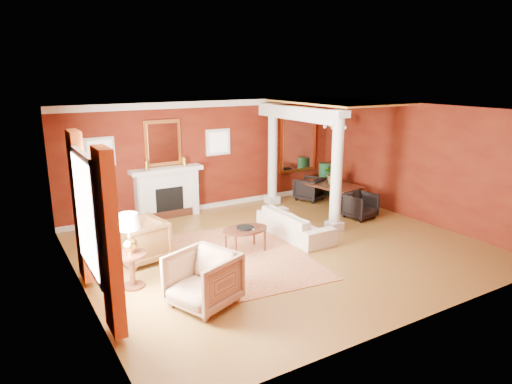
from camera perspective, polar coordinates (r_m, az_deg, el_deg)
ground at (r=9.79m, az=3.21°, el=-6.95°), size 8.00×8.00×0.00m
room_shell at (r=9.24m, az=3.39°, el=4.75°), size 8.04×7.04×2.92m
fireplace at (r=11.87m, az=-11.04°, el=-0.04°), size 1.85×0.42×1.29m
overmantel_mirror at (r=11.75m, az=-11.57°, el=6.04°), size 0.95×0.07×1.15m
flank_window_left at (r=11.36m, az=-18.96°, el=4.74°), size 0.70×0.07×0.70m
flank_window_right at (r=12.36m, az=-4.76°, el=6.24°), size 0.70×0.07×0.70m
left_window at (r=7.36m, az=-19.80°, el=-3.49°), size 0.21×2.55×2.60m
column_front at (r=10.61m, az=10.05°, el=2.60°), size 0.36×0.36×2.80m
column_back at (r=12.73m, az=2.09°, el=4.82°), size 0.36×0.36×2.80m
header_beam at (r=11.68m, az=5.13°, el=9.78°), size 0.30×3.20×0.32m
amber_ceiling at (r=12.26m, az=10.01°, el=11.02°), size 2.30×3.40×0.04m
dining_mirror at (r=13.75m, az=5.29°, el=6.03°), size 1.30×0.07×1.70m
chandelier at (r=12.38m, az=9.91°, el=8.17°), size 0.60×0.62×0.75m
crown_trim at (r=12.15m, az=-5.93°, el=10.90°), size 8.00×0.08×0.16m
base_trim at (r=12.63m, az=-5.60°, el=-1.69°), size 8.00×0.08×0.12m
rug at (r=9.31m, az=-2.38°, el=-8.08°), size 3.04×3.82×0.01m
sofa at (r=10.35m, az=4.86°, el=-3.45°), size 0.61×2.04×0.79m
armchair_leopard at (r=9.22m, az=-14.32°, el=-5.74°), size 0.99×1.03×0.93m
armchair_stripe at (r=7.36m, az=-6.66°, el=-10.54°), size 1.17×1.20×0.97m
coffee_table at (r=9.44m, az=-1.36°, el=-4.85°), size 0.98×0.98×0.50m
coffee_book at (r=9.37m, az=-1.44°, el=-3.92°), size 0.18×0.06×0.25m
side_table at (r=8.04m, az=-15.51°, el=-5.73°), size 0.53×0.53×1.34m
dining_table at (r=12.97m, az=9.38°, el=0.51°), size 0.88×1.77×0.95m
dining_chair_near at (r=11.89m, az=12.87°, el=-1.54°), size 0.79×0.75×0.72m
dining_chair_far at (r=13.34m, az=6.67°, el=0.54°), size 0.93×0.90×0.74m
green_urn at (r=13.89m, az=8.57°, el=1.17°), size 0.42×0.42×1.02m
potted_plant at (r=12.80m, az=9.72°, el=3.55°), size 0.74×0.77×0.47m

